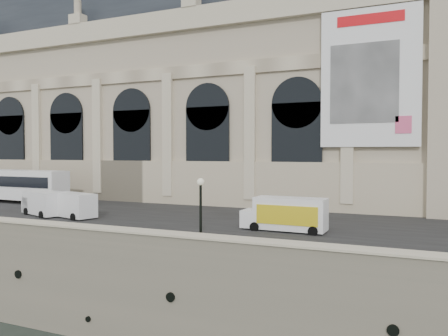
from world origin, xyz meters
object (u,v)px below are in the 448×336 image
(van_b, at_px, (42,203))
(van_c, at_px, (71,205))
(lamp_right, at_px, (201,214))
(box_truck, at_px, (286,214))
(bus_left, at_px, (19,185))

(van_b, xyz_separation_m, van_c, (3.53, -0.07, -0.02))
(van_c, distance_m, lamp_right, 17.94)
(van_b, height_order, van_c, van_b)
(box_truck, relative_size, lamp_right, 1.47)
(box_truck, height_order, lamp_right, lamp_right)
(bus_left, xyz_separation_m, van_b, (10.50, -6.71, -0.99))
(bus_left, bearing_deg, van_b, -32.57)
(van_b, distance_m, box_truck, 23.37)
(van_b, xyz_separation_m, box_truck, (23.35, 0.92, 0.11))
(bus_left, height_order, box_truck, bus_left)
(van_c, bearing_deg, van_b, 178.79)
(bus_left, relative_size, van_b, 2.38)
(bus_left, distance_m, van_b, 12.50)
(van_b, height_order, lamp_right, lamp_right)
(box_truck, bearing_deg, van_b, -177.74)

